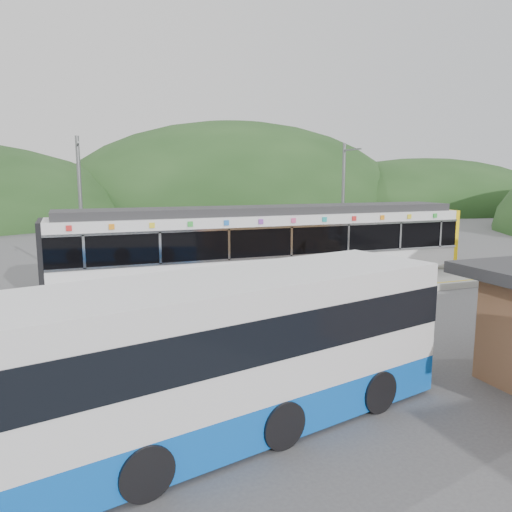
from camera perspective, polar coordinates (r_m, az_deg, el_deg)
name	(u,v)px	position (r m, az deg, el deg)	size (l,w,h in m)	color
ground	(296,318)	(18.52, 4.55, -7.13)	(120.00, 120.00, 0.00)	#4C4C4F
hills	(361,279)	(25.96, 11.88, -2.59)	(146.00, 149.00, 26.00)	#1E3D19
platform	(262,295)	(21.40, 0.74, -4.46)	(26.00, 3.20, 0.30)	#9E9E99
yellow_line	(274,298)	(20.20, 2.11, -4.84)	(26.00, 0.10, 0.01)	yellow
train	(269,241)	(24.04, 1.52, 1.67)	(20.44, 3.01, 3.74)	black
catenary_mast_west	(81,209)	(24.64, -19.38, 5.05)	(0.18, 1.80, 7.00)	slate
catenary_mast_east	(343,204)	(28.69, 9.94, 5.92)	(0.18, 1.80, 7.00)	slate
bus	(186,367)	(9.94, -7.97, -12.40)	(11.95, 5.28, 3.17)	blue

